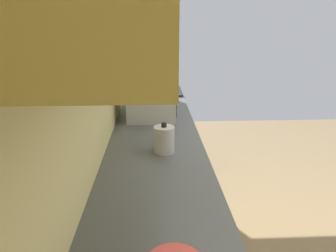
% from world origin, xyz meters
% --- Properties ---
extents(wall_back, '(4.35, 0.12, 2.75)m').
position_xyz_m(wall_back, '(0.00, 1.54, 1.37)').
color(wall_back, '#EBD98A').
rests_on(wall_back, ground_plane).
extents(counter_run, '(3.43, 0.63, 0.92)m').
position_xyz_m(counter_run, '(-0.39, 1.18, 0.46)').
color(counter_run, '#D1CA6C').
rests_on(counter_run, ground_plane).
extents(oven_range, '(0.66, 0.63, 1.10)m').
position_xyz_m(oven_range, '(1.65, 1.17, 0.48)').
color(oven_range, black).
rests_on(oven_range, ground_plane).
extents(microwave, '(0.49, 0.39, 0.29)m').
position_xyz_m(microwave, '(0.66, 1.20, 1.06)').
color(microwave, '#B7BABF').
rests_on(microwave, counter_run).
extents(kettle, '(0.17, 0.12, 0.19)m').
position_xyz_m(kettle, '(-0.11, 1.12, 1.00)').
color(kettle, '#B7BABF').
rests_on(kettle, counter_run).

